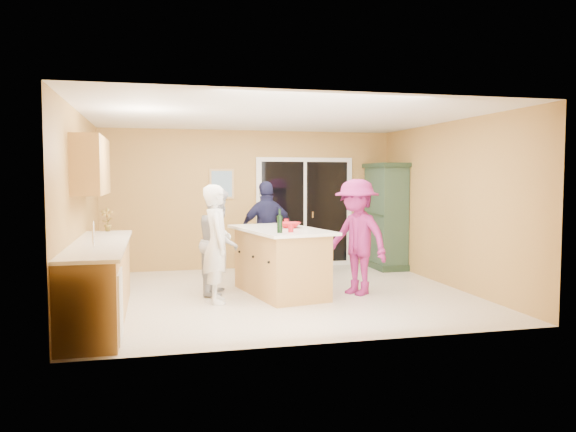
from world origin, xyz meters
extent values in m
plane|color=white|center=(0.00, 0.00, 0.00)|extent=(5.50, 5.50, 0.00)
cube|color=white|center=(0.00, 0.00, 2.60)|extent=(5.50, 5.00, 0.10)
cube|color=#E0BA5C|center=(0.00, 2.50, 1.30)|extent=(5.50, 0.10, 2.60)
cube|color=#E0BA5C|center=(0.00, -2.50, 1.30)|extent=(5.50, 0.10, 2.60)
cube|color=#E0BA5C|center=(-2.75, 0.00, 1.30)|extent=(0.10, 5.00, 2.60)
cube|color=#E0BA5C|center=(2.75, 0.00, 1.30)|extent=(0.10, 5.00, 2.60)
cube|color=tan|center=(-2.45, -0.90, 0.45)|extent=(0.60, 3.00, 0.90)
cube|color=white|center=(-2.44, -2.00, 0.40)|extent=(0.62, 0.60, 0.72)
cube|color=white|center=(-2.44, -0.90, 0.92)|extent=(0.65, 3.05, 0.04)
cylinder|color=silver|center=(-2.45, -1.40, 1.09)|extent=(0.02, 0.02, 0.30)
cube|color=tan|center=(-2.58, -0.20, 1.88)|extent=(0.35, 1.60, 0.75)
cube|color=silver|center=(1.05, 2.47, 1.05)|extent=(1.90, 0.05, 2.10)
cube|color=black|center=(1.05, 2.46, 1.05)|extent=(1.70, 0.03, 1.94)
cube|color=silver|center=(1.05, 2.45, 1.05)|extent=(0.06, 0.04, 1.94)
cube|color=silver|center=(1.20, 2.44, 1.00)|extent=(0.02, 0.03, 0.12)
cube|color=tan|center=(-0.55, 2.48, 1.60)|extent=(0.46, 0.03, 0.56)
cube|color=teal|center=(-0.55, 2.47, 1.60)|extent=(0.38, 0.02, 0.48)
cube|color=tan|center=(0.02, 0.02, 0.47)|extent=(1.15, 1.78, 0.93)
cube|color=white|center=(0.02, 0.02, 0.95)|extent=(1.35, 2.01, 0.04)
cube|color=black|center=(0.02, 0.02, 0.05)|extent=(1.05, 1.68, 0.11)
cube|color=#1F3320|center=(2.49, 1.90, 0.06)|extent=(0.55, 1.04, 0.12)
cube|color=#2E4532|center=(2.49, 1.90, 0.98)|extent=(0.49, 0.98, 1.85)
cube|color=#1F3320|center=(2.49, 1.90, 1.95)|extent=(0.57, 1.08, 0.08)
imported|color=silver|center=(-0.95, -0.32, 0.81)|extent=(0.40, 0.60, 1.63)
imported|color=#B0B0B2|center=(-0.86, 0.26, 0.78)|extent=(0.76, 0.88, 1.56)
imported|color=#181936|center=(0.05, 1.18, 0.83)|extent=(1.02, 0.53, 1.66)
imported|color=#7C1B56|center=(1.10, -0.25, 0.85)|extent=(1.08, 1.26, 1.70)
imported|color=#AD1319|center=(0.17, 0.10, 1.02)|extent=(0.39, 0.39, 0.08)
imported|color=#BA3412|center=(-2.45, 0.52, 1.11)|extent=(0.19, 0.14, 0.34)
cylinder|color=#AD1319|center=(0.03, -0.56, 1.03)|extent=(0.08, 0.08, 0.11)
cylinder|color=#AD1319|center=(0.21, 0.48, 1.03)|extent=(0.08, 0.08, 0.10)
cylinder|color=black|center=(-0.14, -0.62, 1.09)|extent=(0.08, 0.08, 0.24)
cylinder|color=black|center=(-0.14, -0.62, 1.26)|extent=(0.03, 0.03, 0.09)
cylinder|color=silver|center=(0.14, 0.19, 0.98)|extent=(0.29, 0.29, 0.02)
camera|label=1|loc=(-1.79, -7.97, 1.73)|focal=35.00mm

